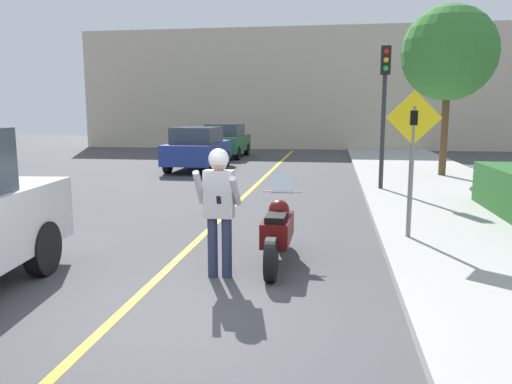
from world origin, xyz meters
The scene contains 11 objects.
ground_plane centered at (0.00, 0.00, 0.00)m, with size 80.00×80.00×0.00m, color #424244.
sidewalk_curb centered at (4.80, 4.00, 0.07)m, with size 4.40×44.00×0.14m.
road_center_line centered at (-0.60, 6.00, 0.00)m, with size 0.12×36.00×0.01m.
building_backdrop centered at (0.00, 26.00, 3.63)m, with size 28.00×1.20×7.25m.
motorcycle centered at (0.96, 2.28, 0.50)m, with size 0.62×2.23×1.29m.
person_biker centered at (0.24, 1.51, 1.11)m, with size 0.59×0.48×1.79m.
crossing_sign centered at (3.07, 3.69, 1.64)m, with size 0.91×0.08×2.49m.
traffic_light centered at (3.10, 9.24, 2.83)m, with size 0.26×0.30×3.89m.
street_tree centered at (5.44, 12.65, 4.16)m, with size 3.10×3.10×5.59m.
parked_car_blue centered at (-3.49, 14.00, 0.86)m, with size 1.88×4.20×1.68m.
parked_car_green centered at (-3.56, 19.53, 0.86)m, with size 1.88×4.20×1.68m.
Camera 1 is at (1.76, -5.00, 2.28)m, focal length 35.00 mm.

